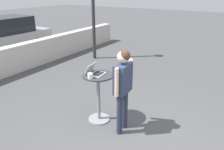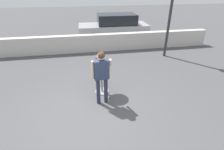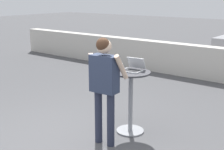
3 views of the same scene
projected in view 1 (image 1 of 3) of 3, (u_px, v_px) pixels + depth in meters
The scene contains 4 objects.
cafe_table at pixel (98, 93), 4.32m from camera, with size 0.61×0.61×1.00m.
laptop at pixel (95, 72), 4.18m from camera, with size 0.32×0.34×0.20m.
coffee_mug at pixel (90, 76), 3.98m from camera, with size 0.13×0.10×0.10m.
standing_person at pixel (123, 82), 3.83m from camera, with size 0.54×0.37×1.59m.
Camera 1 is at (-2.62, -1.29, 2.55)m, focal length 35.00 mm.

